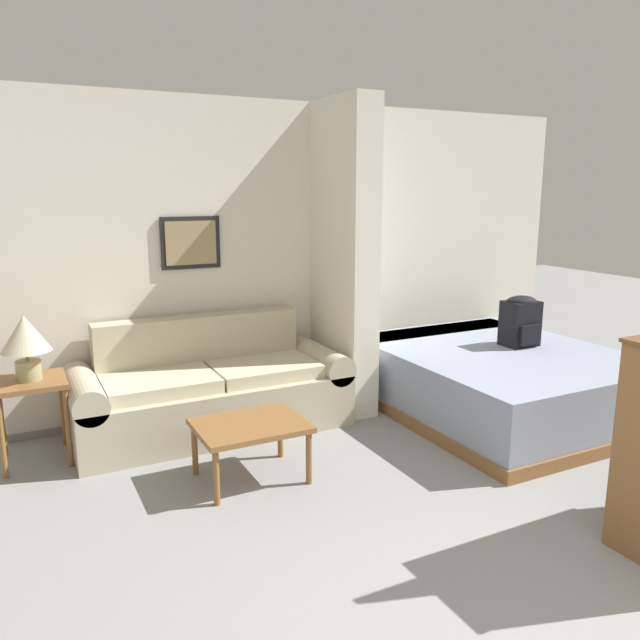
# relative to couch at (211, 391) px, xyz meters

# --- Properties ---
(wall_back) EXTENTS (6.52, 0.16, 2.60)m
(wall_back) POSITION_rel_couch_xyz_m (0.58, 0.48, 0.98)
(wall_back) COLOR silver
(wall_back) RESTS_ON ground_plane
(wall_partition_pillar) EXTENTS (0.24, 0.80, 2.60)m
(wall_partition_pillar) POSITION_rel_couch_xyz_m (1.20, 0.02, 0.99)
(wall_partition_pillar) COLOR silver
(wall_partition_pillar) RESTS_ON ground_plane
(couch) EXTENTS (2.13, 0.84, 0.87)m
(couch) POSITION_rel_couch_xyz_m (0.00, 0.00, 0.00)
(couch) COLOR #B7AD8E
(couch) RESTS_ON ground_plane
(coffee_table) EXTENTS (0.70, 0.54, 0.39)m
(coffee_table) POSITION_rel_couch_xyz_m (-0.04, -0.97, 0.03)
(coffee_table) COLOR brown
(coffee_table) RESTS_ON ground_plane
(side_table) EXTENTS (0.46, 0.46, 0.59)m
(side_table) POSITION_rel_couch_xyz_m (-1.28, -0.03, 0.18)
(side_table) COLOR brown
(side_table) RESTS_ON ground_plane
(table_lamp) EXTENTS (0.33, 0.33, 0.45)m
(table_lamp) POSITION_rel_couch_xyz_m (-1.28, -0.03, 0.57)
(table_lamp) COLOR tan
(table_lamp) RESTS_ON side_table
(bed) EXTENTS (1.81, 2.19, 0.54)m
(bed) POSITION_rel_couch_xyz_m (2.30, -0.71, -0.04)
(bed) COLOR brown
(bed) RESTS_ON ground_plane
(backpack) EXTENTS (0.29, 0.25, 0.44)m
(backpack) POSITION_rel_couch_xyz_m (2.56, -0.69, 0.45)
(backpack) COLOR black
(backpack) RESTS_ON bed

